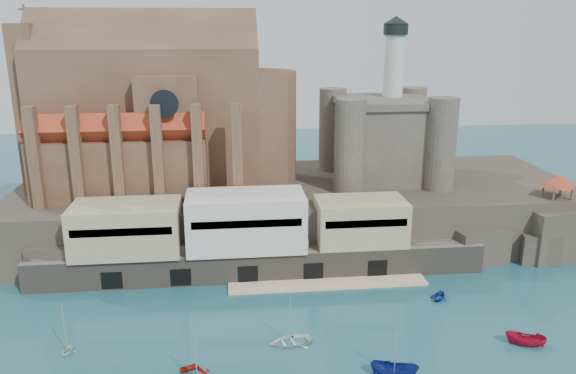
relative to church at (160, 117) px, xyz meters
The scene contains 11 objects.
ground 53.14m from the church, 60.03° to the right, with size 300.00×300.00×0.00m, color #194A54.
promontory 29.58m from the church, ahead, with size 100.00×36.00×10.00m.
quay 28.37m from the church, 53.41° to the right, with size 70.00×12.00×13.05m.
church is the anchor object (origin of this frame).
castle_keep 40.39m from the church, ahead, with size 21.20×21.20×29.30m.
rock_outcrop 70.41m from the church, 13.61° to the right, with size 14.50×10.50×8.70m.
pavilion 68.65m from the church, 13.48° to the right, with size 6.40×6.40×5.40m.
boat_4 45.20m from the church, 101.91° to the right, with size 2.29×1.40×2.65m, color silver.
boat_5 67.56m from the church, 42.30° to the right, with size 1.83×1.88×4.87m, color #A60D26.
boat_6 48.88m from the church, 64.67° to the right, with size 3.87×1.12×5.42m, color silver.
boat_7 55.60m from the church, 36.30° to the right, with size 2.97×1.81×3.44m, color navy.
Camera 1 is at (-12.34, -58.22, 37.70)m, focal length 35.00 mm.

